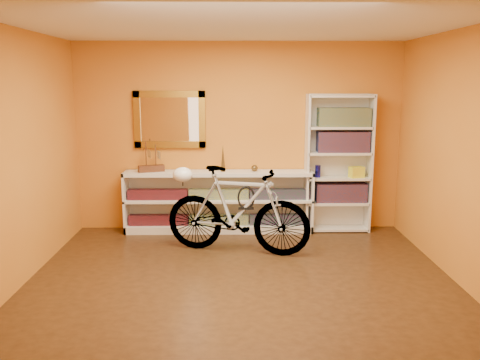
{
  "coord_description": "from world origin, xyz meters",
  "views": [
    {
      "loc": [
        -0.08,
        -4.91,
        2.06
      ],
      "look_at": [
        0.0,
        0.7,
        0.95
      ],
      "focal_mm": 37.28,
      "sensor_mm": 36.0,
      "label": 1
    }
  ],
  "objects_px": {
    "bicycle": "(238,210)",
    "bookcase": "(338,164)",
    "console_unit": "(219,202)",
    "helmet": "(183,175)"
  },
  "relations": [
    {
      "from": "bookcase",
      "to": "console_unit",
      "type": "bearing_deg",
      "value": -179.13
    },
    {
      "from": "bicycle",
      "to": "helmet",
      "type": "distance_m",
      "value": 0.8
    },
    {
      "from": "helmet",
      "to": "console_unit",
      "type": "bearing_deg",
      "value": 59.73
    },
    {
      "from": "bookcase",
      "to": "helmet",
      "type": "relative_size",
      "value": 7.8
    },
    {
      "from": "bookcase",
      "to": "bicycle",
      "type": "height_order",
      "value": "bookcase"
    },
    {
      "from": "console_unit",
      "to": "bookcase",
      "type": "relative_size",
      "value": 1.37
    },
    {
      "from": "console_unit",
      "to": "bookcase",
      "type": "distance_m",
      "value": 1.73
    },
    {
      "from": "bicycle",
      "to": "bookcase",
      "type": "bearing_deg",
      "value": -42.06
    },
    {
      "from": "bookcase",
      "to": "helmet",
      "type": "xyz_separation_m",
      "value": [
        -2.07,
        -0.75,
        -0.01
      ]
    },
    {
      "from": "bookcase",
      "to": "bicycle",
      "type": "bearing_deg",
      "value": -146.65
    }
  ]
}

